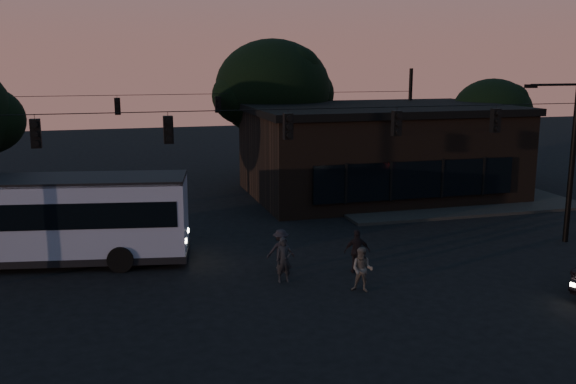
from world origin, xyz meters
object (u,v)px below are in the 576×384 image
object	(u,v)px
pedestrian_d	(281,250)
pedestrian_a	(284,260)
bus	(29,216)
pedestrian_c	(357,251)
pedestrian_b	(362,270)
building	(378,150)

from	to	relation	value
pedestrian_d	pedestrian_a	bearing A→B (deg)	86.26
bus	pedestrian_a	xyz separation A→B (m)	(9.17, -4.79, -1.12)
pedestrian_c	pedestrian_d	world-z (taller)	pedestrian_c
pedestrian_b	building	bearing A→B (deg)	97.87
pedestrian_a	pedestrian_b	distance (m)	2.93
building	pedestrian_d	xyz separation A→B (m)	(-9.44, -12.53, -1.87)
building	pedestrian_a	bearing A→B (deg)	-125.09
bus	pedestrian_b	xyz separation A→B (m)	(11.55, -6.51, -1.16)
pedestrian_d	bus	bearing A→B (deg)	-15.32
pedestrian_d	pedestrian_c	bearing A→B (deg)	167.18
building	pedestrian_b	distance (m)	17.17
bus	pedestrian_c	xyz separation A→B (m)	(12.14, -4.53, -1.12)
pedestrian_c	pedestrian_d	bearing A→B (deg)	-7.07
building	pedestrian_a	distance (m)	16.87
pedestrian_b	pedestrian_c	size ratio (longest dim) A/B	0.95
pedestrian_c	pedestrian_a	bearing A→B (deg)	16.43
bus	pedestrian_b	world-z (taller)	bus
bus	pedestrian_d	distance (m)	10.10
building	bus	world-z (taller)	building
building	pedestrian_b	world-z (taller)	building
bus	pedestrian_b	distance (m)	13.30
building	pedestrian_c	distance (m)	15.14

